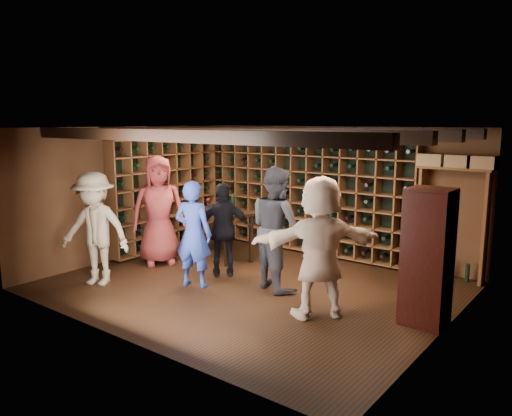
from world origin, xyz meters
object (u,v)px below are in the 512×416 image
Objects in this scene: display_cabinet at (427,260)px; guest_woman_black at (224,230)px; tasting_table at (224,216)px; guest_beige at (320,247)px; man_grey_suit at (276,228)px; guest_red_floral at (159,210)px; guest_khaki at (95,229)px; man_blue_shirt at (193,234)px.

display_cabinet reaches higher than guest_woman_black.
tasting_table is at bearing 168.67° from display_cabinet.
display_cabinet is at bearing 159.24° from guest_beige.
guest_red_floral reaches higher than man_grey_suit.
man_grey_suit is 1.21× the size of guest_woman_black.
guest_woman_black is at bearing 26.09° from guest_khaki.
tasting_table is (-0.73, 1.59, -0.03)m from man_blue_shirt.
man_blue_shirt reaches higher than tasting_table.
guest_red_floral is (-1.42, 0.56, 0.15)m from man_blue_shirt.
guest_woman_black is (-3.39, -0.06, -0.06)m from display_cabinet.
guest_red_floral is at bearing 27.24° from man_grey_suit.
guest_khaki is (-2.40, -1.61, -0.05)m from man_grey_suit.
display_cabinet is 0.91× the size of guest_beige.
guest_beige is (2.17, -0.56, 0.16)m from guest_woman_black.
guest_beige is at bearing -7.19° from guest_khaki.
tasting_table is at bearing -74.02° from guest_beige.
man_blue_shirt is at bearing 57.51° from man_grey_suit.
man_grey_suit is at bearing 10.72° from guest_khaki.
guest_khaki is at bearing -81.55° from tasting_table.
guest_khaki is (-1.32, -0.87, 0.06)m from man_blue_shirt.
man_grey_suit is 1.00× the size of guest_beige.
man_grey_suit is 2.01m from tasting_table.
guest_khaki is at bearing -31.83° from guest_beige.
display_cabinet is 3.39m from guest_woman_black.
tasting_table is at bearing 0.61° from guest_red_floral.
tasting_table is at bearing 53.42° from guest_khaki.
guest_woman_black is (1.45, 0.14, -0.20)m from guest_red_floral.
man_grey_suit reaches higher than guest_beige.
guest_khaki is at bearing -141.44° from guest_red_floral.
tasting_table is (-1.81, 0.85, -0.15)m from man_grey_suit.
guest_beige reaches higher than display_cabinet.
guest_beige is (3.53, 1.00, 0.05)m from guest_khaki.
display_cabinet is 5.02m from guest_khaki.
man_grey_suit is (-2.34, -0.02, 0.11)m from display_cabinet.
guest_beige is (-1.22, -0.62, 0.10)m from display_cabinet.
guest_khaki reaches higher than display_cabinet.
guest_beige is at bearing 121.81° from guest_woman_black.
display_cabinet is 3.51m from man_blue_shirt.
guest_red_floral is 1.25× the size of guest_woman_black.
man_blue_shirt is 1.07× the size of guest_woman_black.
guest_red_floral reaches higher than guest_beige.
display_cabinet is 0.88× the size of guest_red_floral.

